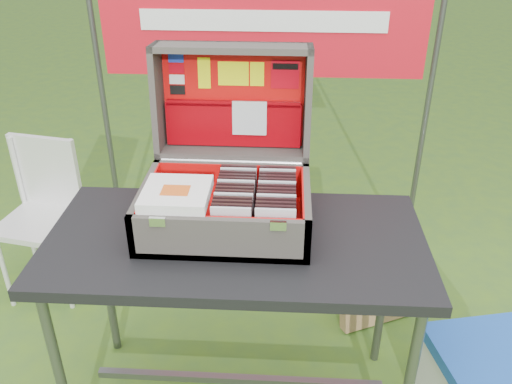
# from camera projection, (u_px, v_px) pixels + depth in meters

# --- Properties ---
(table) EXTENTS (1.30, 0.66, 0.81)m
(table) POSITION_uv_depth(u_px,v_px,m) (238.00, 326.00, 2.05)
(table) COLOR black
(table) RESTS_ON ground
(table_top) EXTENTS (1.30, 0.66, 0.04)m
(table_top) POSITION_uv_depth(u_px,v_px,m) (236.00, 242.00, 1.86)
(table_top) COLOR black
(table_top) RESTS_ON ground
(table_leg_fl) EXTENTS (0.04, 0.04, 0.77)m
(table_leg_fl) POSITION_uv_depth(u_px,v_px,m) (60.00, 377.00, 1.86)
(table_leg_fl) COLOR #59595B
(table_leg_fl) RESTS_ON ground
(table_leg_bl) EXTENTS (0.04, 0.04, 0.77)m
(table_leg_bl) POSITION_uv_depth(u_px,v_px,m) (107.00, 280.00, 2.32)
(table_leg_bl) COLOR #59595B
(table_leg_bl) RESTS_ON ground
(table_leg_br) EXTENTS (0.04, 0.04, 0.77)m
(table_leg_br) POSITION_uv_depth(u_px,v_px,m) (384.00, 291.00, 2.26)
(table_leg_br) COLOR #59595B
(table_leg_br) RESTS_ON ground
(table_brace) EXTENTS (1.15, 0.03, 0.03)m
(table_brace) POSITION_uv_depth(u_px,v_px,m) (239.00, 379.00, 2.19)
(table_brace) COLOR #59595B
(table_brace) RESTS_ON ground
(suitcase) EXTENTS (0.58, 0.57, 0.56)m
(suitcase) POSITION_uv_depth(u_px,v_px,m) (226.00, 147.00, 1.82)
(suitcase) COLOR #4E4842
(suitcase) RESTS_ON table
(suitcase_base_bottom) EXTENTS (0.58, 0.41, 0.02)m
(suitcase_base_bottom) POSITION_uv_depth(u_px,v_px,m) (226.00, 224.00, 1.90)
(suitcase_base_bottom) COLOR #4E4842
(suitcase_base_bottom) RESTS_ON table_top
(suitcase_base_wall_front) EXTENTS (0.58, 0.02, 0.16)m
(suitcase_base_wall_front) POSITION_uv_depth(u_px,v_px,m) (219.00, 240.00, 1.70)
(suitcase_base_wall_front) COLOR #4E4842
(suitcase_base_wall_front) RESTS_ON table_top
(suitcase_base_wall_back) EXTENTS (0.58, 0.02, 0.16)m
(suitcase_base_wall_back) POSITION_uv_depth(u_px,v_px,m) (231.00, 182.00, 2.04)
(suitcase_base_wall_back) COLOR #4E4842
(suitcase_base_wall_back) RESTS_ON table_top
(suitcase_base_wall_left) EXTENTS (0.02, 0.41, 0.16)m
(suitcase_base_wall_left) POSITION_uv_depth(u_px,v_px,m) (146.00, 206.00, 1.89)
(suitcase_base_wall_left) COLOR #4E4842
(suitcase_base_wall_left) RESTS_ON table_top
(suitcase_base_wall_right) EXTENTS (0.02, 0.41, 0.16)m
(suitcase_base_wall_right) POSITION_uv_depth(u_px,v_px,m) (306.00, 211.00, 1.86)
(suitcase_base_wall_right) COLOR #4E4842
(suitcase_base_wall_right) RESTS_ON table_top
(suitcase_liner_floor) EXTENTS (0.53, 0.37, 0.01)m
(suitcase_liner_floor) POSITION_uv_depth(u_px,v_px,m) (226.00, 221.00, 1.90)
(suitcase_liner_floor) COLOR red
(suitcase_liner_floor) RESTS_ON suitcase_base_bottom
(suitcase_latch_left) EXTENTS (0.05, 0.01, 0.03)m
(suitcase_latch_left) POSITION_uv_depth(u_px,v_px,m) (157.00, 222.00, 1.67)
(suitcase_latch_left) COLOR silver
(suitcase_latch_left) RESTS_ON suitcase_base_wall_front
(suitcase_latch_right) EXTENTS (0.05, 0.01, 0.03)m
(suitcase_latch_right) POSITION_uv_depth(u_px,v_px,m) (278.00, 226.00, 1.65)
(suitcase_latch_right) COLOR silver
(suitcase_latch_right) RESTS_ON suitcase_base_wall_front
(suitcase_hinge) EXTENTS (0.52, 0.02, 0.02)m
(suitcase_hinge) POSITION_uv_depth(u_px,v_px,m) (231.00, 162.00, 2.01)
(suitcase_hinge) COLOR silver
(suitcase_hinge) RESTS_ON suitcase_base_wall_back
(suitcase_lid_back) EXTENTS (0.58, 0.06, 0.41)m
(suitcase_lid_back) POSITION_uv_depth(u_px,v_px,m) (234.00, 97.00, 2.06)
(suitcase_lid_back) COLOR #4E4842
(suitcase_lid_back) RESTS_ON suitcase_base_wall_back
(suitcase_lid_rim_far) EXTENTS (0.58, 0.16, 0.04)m
(suitcase_lid_rim_far) POSITION_uv_depth(u_px,v_px,m) (232.00, 48.00, 1.92)
(suitcase_lid_rim_far) COLOR #4E4842
(suitcase_lid_rim_far) RESTS_ON suitcase_lid_back
(suitcase_lid_rim_near) EXTENTS (0.58, 0.16, 0.04)m
(suitcase_lid_rim_near) POSITION_uv_depth(u_px,v_px,m) (233.00, 152.00, 2.08)
(suitcase_lid_rim_near) COLOR #4E4842
(suitcase_lid_rim_near) RESTS_ON suitcase_lid_back
(suitcase_lid_rim_left) EXTENTS (0.02, 0.19, 0.43)m
(suitcase_lid_rim_left) POSITION_uv_depth(u_px,v_px,m) (158.00, 100.00, 2.01)
(suitcase_lid_rim_left) COLOR #4E4842
(suitcase_lid_rim_left) RESTS_ON suitcase_lid_back
(suitcase_lid_rim_right) EXTENTS (0.02, 0.19, 0.43)m
(suitcase_lid_rim_right) POSITION_uv_depth(u_px,v_px,m) (308.00, 103.00, 1.98)
(suitcase_lid_rim_right) COLOR #4E4842
(suitcase_lid_rim_right) RESTS_ON suitcase_lid_back
(suitcase_lid_liner) EXTENTS (0.53, 0.04, 0.36)m
(suitcase_lid_liner) POSITION_uv_depth(u_px,v_px,m) (234.00, 98.00, 2.05)
(suitcase_lid_liner) COLOR red
(suitcase_lid_liner) RESTS_ON suitcase_lid_back
(suitcase_liner_wall_front) EXTENTS (0.53, 0.01, 0.13)m
(suitcase_liner_wall_front) POSITION_uv_depth(u_px,v_px,m) (219.00, 234.00, 1.71)
(suitcase_liner_wall_front) COLOR red
(suitcase_liner_wall_front) RESTS_ON suitcase_base_bottom
(suitcase_liner_wall_back) EXTENTS (0.53, 0.01, 0.13)m
(suitcase_liner_wall_back) POSITION_uv_depth(u_px,v_px,m) (231.00, 181.00, 2.02)
(suitcase_liner_wall_back) COLOR red
(suitcase_liner_wall_back) RESTS_ON suitcase_base_bottom
(suitcase_liner_wall_left) EXTENTS (0.01, 0.37, 0.13)m
(suitcase_liner_wall_left) POSITION_uv_depth(u_px,v_px,m) (150.00, 203.00, 1.88)
(suitcase_liner_wall_left) COLOR red
(suitcase_liner_wall_left) RESTS_ON suitcase_base_bottom
(suitcase_liner_wall_right) EXTENTS (0.01, 0.37, 0.13)m
(suitcase_liner_wall_right) POSITION_uv_depth(u_px,v_px,m) (302.00, 208.00, 1.85)
(suitcase_liner_wall_right) COLOR red
(suitcase_liner_wall_right) RESTS_ON suitcase_base_bottom
(suitcase_lid_pocket) EXTENTS (0.51, 0.05, 0.17)m
(suitcase_lid_pocket) POSITION_uv_depth(u_px,v_px,m) (234.00, 124.00, 2.07)
(suitcase_lid_pocket) COLOR #8A0007
(suitcase_lid_pocket) RESTS_ON suitcase_lid_liner
(suitcase_pocket_edge) EXTENTS (0.50, 0.02, 0.02)m
(suitcase_pocket_edge) POSITION_uv_depth(u_px,v_px,m) (233.00, 104.00, 2.03)
(suitcase_pocket_edge) COLOR #8A0007
(suitcase_pocket_edge) RESTS_ON suitcase_lid_pocket
(suitcase_pocket_cd) EXTENTS (0.13, 0.02, 0.13)m
(suitcase_pocket_cd) POSITION_uv_depth(u_px,v_px,m) (249.00, 118.00, 2.04)
(suitcase_pocket_cd) COLOR silver
(suitcase_pocket_cd) RESTS_ON suitcase_lid_pocket
(lid_sticker_cc_a) EXTENTS (0.06, 0.01, 0.04)m
(lid_sticker_cc_a) POSITION_uv_depth(u_px,v_px,m) (176.00, 58.00, 1.99)
(lid_sticker_cc_a) COLOR #1933B2
(lid_sticker_cc_a) RESTS_ON suitcase_lid_liner
(lid_sticker_cc_b) EXTENTS (0.06, 0.01, 0.04)m
(lid_sticker_cc_b) POSITION_uv_depth(u_px,v_px,m) (176.00, 69.00, 2.01)
(lid_sticker_cc_b) COLOR #BB000F
(lid_sticker_cc_b) RESTS_ON suitcase_lid_liner
(lid_sticker_cc_c) EXTENTS (0.06, 0.01, 0.04)m
(lid_sticker_cc_c) POSITION_uv_depth(u_px,v_px,m) (177.00, 79.00, 2.02)
(lid_sticker_cc_c) COLOR white
(lid_sticker_cc_c) RESTS_ON suitcase_lid_liner
(lid_sticker_cc_d) EXTENTS (0.06, 0.01, 0.04)m
(lid_sticker_cc_d) POSITION_uv_depth(u_px,v_px,m) (178.00, 90.00, 2.04)
(lid_sticker_cc_d) COLOR black
(lid_sticker_cc_d) RESTS_ON suitcase_lid_liner
(lid_card_neon_tall) EXTENTS (0.05, 0.01, 0.11)m
(lid_card_neon_tall) POSITION_uv_depth(u_px,v_px,m) (204.00, 73.00, 2.01)
(lid_card_neon_tall) COLOR #E2EC0A
(lid_card_neon_tall) RESTS_ON suitcase_lid_liner
(lid_card_neon_main) EXTENTS (0.11, 0.01, 0.09)m
(lid_card_neon_main) POSITION_uv_depth(u_px,v_px,m) (233.00, 74.00, 2.00)
(lid_card_neon_main) COLOR #E2EC0A
(lid_card_neon_main) RESTS_ON suitcase_lid_liner
(lid_card_neon_small) EXTENTS (0.05, 0.01, 0.09)m
(lid_card_neon_small) POSITION_uv_depth(u_px,v_px,m) (257.00, 74.00, 2.00)
(lid_card_neon_small) COLOR #E2EC0A
(lid_card_neon_small) RESTS_ON suitcase_lid_liner
(lid_sticker_band) EXTENTS (0.10, 0.01, 0.10)m
(lid_sticker_band) POSITION_uv_depth(u_px,v_px,m) (285.00, 75.00, 1.99)
(lid_sticker_band) COLOR #BB000F
(lid_sticker_band) RESTS_ON suitcase_lid_liner
(lid_sticker_band_bar) EXTENTS (0.09, 0.00, 0.02)m
(lid_sticker_band_bar) POSITION_uv_depth(u_px,v_px,m) (285.00, 66.00, 1.98)
(lid_sticker_band_bar) COLOR black
(lid_sticker_band_bar) RESTS_ON suitcase_lid_liner
(cd_left_0) EXTENTS (0.13, 0.01, 0.15)m
(cd_left_0) POSITION_uv_depth(u_px,v_px,m) (231.00, 227.00, 1.72)
(cd_left_0) COLOR silver
(cd_left_0) RESTS_ON suitcase_liner_floor
(cd_left_1) EXTENTS (0.13, 0.01, 0.15)m
(cd_left_1) POSITION_uv_depth(u_px,v_px,m) (232.00, 224.00, 1.74)
(cd_left_1) COLOR black
(cd_left_1) RESTS_ON suitcase_liner_floor
(cd_left_2) EXTENTS (0.13, 0.01, 0.15)m
(cd_left_2) POSITION_uv_depth(u_px,v_px,m) (233.00, 220.00, 1.76)
(cd_left_2) COLOR black
(cd_left_2) RESTS_ON suitcase_liner_floor
(cd_left_3) EXTENTS (0.13, 0.01, 0.15)m
(cd_left_3) POSITION_uv_depth(u_px,v_px,m) (233.00, 216.00, 1.78)
(cd_left_3) COLOR black
(cd_left_3) RESTS_ON suitcase_liner_floor
(cd_left_4) EXTENTS (0.13, 0.01, 0.15)m
(cd_left_4) POSITION_uv_depth(u_px,v_px,m) (234.00, 213.00, 1.80)
(cd_left_4) COLOR silver
(cd_left_4) RESTS_ON suitcase_liner_floor
(cd_left_5) EXTENTS (0.13, 0.01, 0.15)m
(cd_left_5) POSITION_uv_depth(u_px,v_px,m) (235.00, 209.00, 1.82)
(cd_left_5) COLOR black
(cd_left_5) RESTS_ON suitcase_liner_floor
(cd_left_6) EXTENTS (0.13, 0.01, 0.15)m
(cd_left_6) POSITION_uv_depth(u_px,v_px,m) (235.00, 206.00, 1.84)
(cd_left_6) COLOR black
(cd_left_6) RESTS_ON suitcase_liner_floor
(cd_left_7) EXTENTS (0.13, 0.01, 0.15)m
(cd_left_7) POSITION_uv_depth(u_px,v_px,m) (236.00, 202.00, 1.86)
(cd_left_7) COLOR black
(cd_left_7) RESTS_ON suitcase_liner_floor
(cd_left_8) EXTENTS (0.13, 0.01, 0.15)m
(cd_left_8) POSITION_uv_depth(u_px,v_px,m) (236.00, 199.00, 1.88)
(cd_left_8) COLOR silver
(cd_left_8) RESTS_ON suitcase_liner_floor
(cd_left_9) EXTENTS (0.13, 0.01, 0.15)m
(cd_left_9) POSITION_uv_depth(u_px,v_px,m) (237.00, 196.00, 1.90)
(cd_left_9) COLOR black
(cd_left_9) RESTS_ON suitcase_liner_floor
(cd_left_10) EXTENTS (0.13, 0.01, 0.15)m
(cd_left_10) POSITION_uv_depth(u_px,v_px,m) (238.00, 193.00, 1.92)
(cd_left_10) COLOR black
(cd_left_10) RESTS_ON suitcase_liner_floor
(cd_left_11) EXTENTS (0.13, 0.01, 0.15)m
(cd_left_11) POSITION_uv_depth(u_px,v_px,m) (238.00, 189.00, 1.94)
(cd_left_11) COLOR black
(cd_left_11) RESTS_ON suitcase_liner_floor
(cd_left_12) EXTENTS (0.13, 0.01, 0.15)m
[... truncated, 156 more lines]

